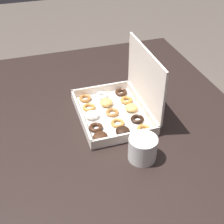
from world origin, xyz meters
The scene contains 3 objects.
dining_table centered at (0.00, 0.00, 0.67)m, with size 1.21×0.94×0.76m.
donut_box centered at (0.00, 0.00, 0.81)m, with size 0.33×0.26×0.26m.
coffee_mug centered at (0.25, -0.01, 0.80)m, with size 0.09×0.09×0.08m.
Camera 1 is at (0.92, -0.32, 1.50)m, focal length 50.00 mm.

